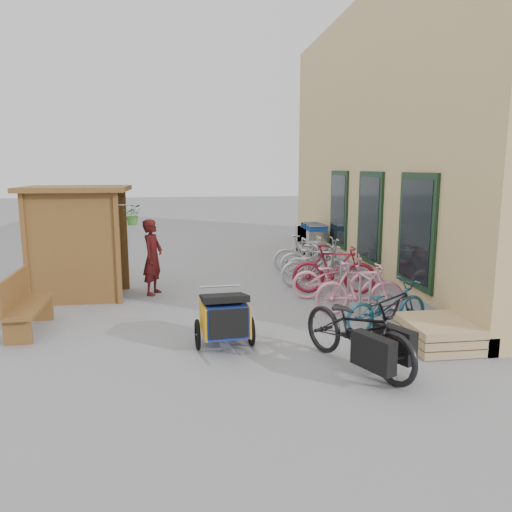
{
  "coord_description": "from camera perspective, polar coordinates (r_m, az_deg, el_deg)",
  "views": [
    {
      "loc": [
        -0.87,
        -8.48,
        2.79
      ],
      "look_at": [
        0.5,
        1.5,
        1.0
      ],
      "focal_mm": 35.0,
      "sensor_mm": 36.0,
      "label": 1
    }
  ],
  "objects": [
    {
      "name": "cargo_bike",
      "position": [
        7.17,
        11.68,
        -8.29
      ],
      "size": [
        1.58,
        2.26,
        1.13
      ],
      "rotation": [
        0.0,
        0.0,
        0.43
      ],
      "color": "black",
      "rests_on": "ground"
    },
    {
      "name": "pallet_stack",
      "position": [
        8.47,
        20.03,
        -8.3
      ],
      "size": [
        1.0,
        1.2,
        0.4
      ],
      "color": "tan",
      "rests_on": "ground"
    },
    {
      "name": "building",
      "position": [
        14.93,
        22.25,
        12.05
      ],
      "size": [
        6.07,
        13.0,
        7.0
      ],
      "color": "tan",
      "rests_on": "ground"
    },
    {
      "name": "bike_6",
      "position": [
        13.02,
        6.79,
        -0.14
      ],
      "size": [
        1.92,
        0.75,
        0.99
      ],
      "primitive_type": "imported",
      "rotation": [
        0.0,
        0.0,
        1.62
      ],
      "color": "silver",
      "rests_on": "ground"
    },
    {
      "name": "person_kiosk",
      "position": [
        11.25,
        -11.72,
        -0.12
      ],
      "size": [
        0.59,
        0.72,
        1.68
      ],
      "primitive_type": "imported",
      "rotation": [
        0.0,
        0.0,
        1.2
      ],
      "color": "maroon",
      "rests_on": "ground"
    },
    {
      "name": "bike_4",
      "position": [
        12.04,
        6.78,
        -1.08
      ],
      "size": [
        1.9,
        1.02,
        0.95
      ],
      "primitive_type": "imported",
      "rotation": [
        0.0,
        0.0,
        1.8
      ],
      "color": "silver",
      "rests_on": "ground"
    },
    {
      "name": "ground",
      "position": [
        8.97,
        -1.88,
        -8.06
      ],
      "size": [
        80.0,
        80.0,
        0.0
      ],
      "primitive_type": "plane",
      "color": "gray"
    },
    {
      "name": "shopping_carts",
      "position": [
        16.03,
        6.24,
        2.27
      ],
      "size": [
        0.6,
        2.02,
        1.08
      ],
      "color": "silver",
      "rests_on": "ground"
    },
    {
      "name": "bike_5",
      "position": [
        12.37,
        6.98,
        -0.83
      ],
      "size": [
        1.6,
        0.93,
        0.93
      ],
      "primitive_type": "imported",
      "rotation": [
        0.0,
        0.0,
        1.23
      ],
      "color": "silver",
      "rests_on": "ground"
    },
    {
      "name": "bench",
      "position": [
        9.41,
        -25.04,
        -4.84
      ],
      "size": [
        0.55,
        1.64,
        1.02
      ],
      "rotation": [
        0.0,
        0.0,
        0.04
      ],
      "color": "brown",
      "rests_on": "ground"
    },
    {
      "name": "child_trailer",
      "position": [
        7.88,
        -3.63,
        -6.8
      ],
      "size": [
        0.95,
        1.56,
        0.91
      ],
      "rotation": [
        0.0,
        0.0,
        0.08
      ],
      "color": "navy",
      "rests_on": "ground"
    },
    {
      "name": "bike_rack",
      "position": [
        11.56,
        8.27,
        -1.37
      ],
      "size": [
        0.05,
        5.35,
        0.86
      ],
      "color": "#A5A8AD",
      "rests_on": "ground"
    },
    {
      "name": "kiosk",
      "position": [
        11.28,
        -20.12,
        3.16
      ],
      "size": [
        2.49,
        1.65,
        2.4
      ],
      "color": "brown",
      "rests_on": "ground"
    },
    {
      "name": "bike_7",
      "position": [
        13.35,
        5.65,
        0.23
      ],
      "size": [
        1.76,
        0.63,
        1.03
      ],
      "primitive_type": "imported",
      "rotation": [
        0.0,
        0.0,
        1.48
      ],
      "color": "silver",
      "rests_on": "ground"
    },
    {
      "name": "bike_0",
      "position": [
        8.92,
        14.7,
        -5.53
      ],
      "size": [
        1.78,
        1.06,
        0.88
      ],
      "primitive_type": "imported",
      "rotation": [
        0.0,
        0.0,
        1.87
      ],
      "color": "#1B556D",
      "rests_on": "ground"
    },
    {
      "name": "bike_1",
      "position": [
        9.71,
        11.74,
        -3.7
      ],
      "size": [
        1.75,
        0.65,
        1.03
      ],
      "primitive_type": "imported",
      "rotation": [
        0.0,
        0.0,
        1.48
      ],
      "color": "pink",
      "rests_on": "ground"
    },
    {
      "name": "bike_3",
      "position": [
        11.23,
        8.92,
        -1.5
      ],
      "size": [
        1.94,
        0.95,
        1.12
      ],
      "primitive_type": "imported",
      "rotation": [
        0.0,
        0.0,
        1.33
      ],
      "color": "maroon",
      "rests_on": "ground"
    },
    {
      "name": "bike_2",
      "position": [
        10.75,
        9.08,
        -2.45
      ],
      "size": [
        1.93,
        1.06,
        0.96
      ],
      "primitive_type": "imported",
      "rotation": [
        0.0,
        0.0,
        1.33
      ],
      "color": "pink",
      "rests_on": "ground"
    }
  ]
}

